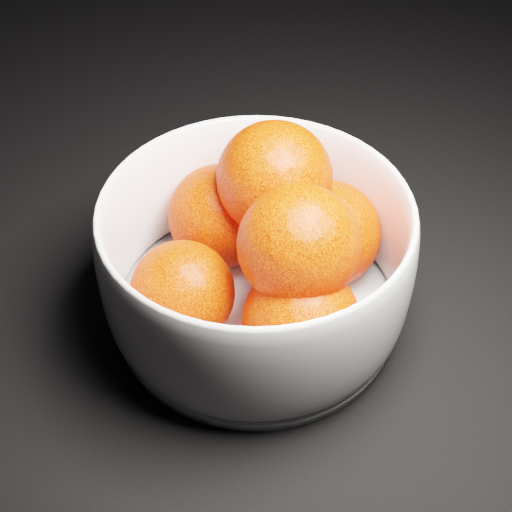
% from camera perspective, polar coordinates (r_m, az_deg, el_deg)
% --- Properties ---
extents(ground, '(3.00, 3.00, 0.00)m').
position_cam_1_polar(ground, '(0.83, -9.33, 12.78)').
color(ground, black).
rests_on(ground, ground).
extents(bowl, '(0.23, 0.23, 0.11)m').
position_cam_1_polar(bowl, '(0.53, 0.00, -0.44)').
color(bowl, white).
rests_on(bowl, ground).
extents(orange_pile, '(0.18, 0.18, 0.13)m').
position_cam_1_polar(orange_pile, '(0.52, 1.16, 1.12)').
color(orange_pile, red).
rests_on(orange_pile, bowl).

